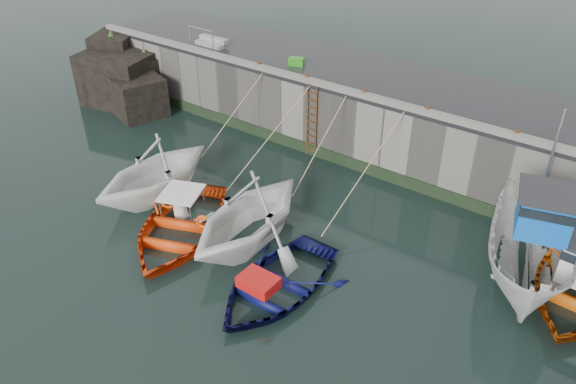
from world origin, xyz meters
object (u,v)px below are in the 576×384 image
Objects in this scene: boat_near_white at (157,194)px; bollard_c at (365,93)px; boat_near_blue at (180,234)px; boat_near_blacktrim at (250,241)px; fish_crate at (296,62)px; boat_far_white at (530,249)px; boat_near_navy at (276,290)px; ladder at (312,122)px; bollard_b at (307,78)px; bollard_e at (516,134)px; bollard_a at (259,65)px; bollard_d at (427,110)px.

bollard_c is at bearing 53.75° from boat_near_white.
boat_near_blacktrim is at bearing 5.70° from boat_near_blue.
boat_far_white is at bearing -41.79° from fish_crate.
ladder is at bearing 117.27° from boat_near_navy.
bollard_b is at bearing 149.39° from boat_far_white.
ladder is 6.65m from boat_near_blacktrim.
fish_crate is at bearing 145.58° from boat_far_white.
boat_near_blue is 1.11× the size of boat_near_navy.
boat_near_white is 13.17m from bollard_e.
bollard_a and bollard_e have the same top height.
boat_far_white is at bearing 3.34° from boat_near_blue.
ladder is 5.11m from bollard_d.
boat_far_white is at bearing 22.66° from boat_near_blacktrim.
boat_far_white is 24.85× the size of bollard_b.
bollard_d is (3.08, 6.57, 3.30)m from boat_near_blacktrim.
bollard_e is (9.93, -1.25, -0.02)m from fish_crate.
boat_near_blacktrim is 7.67m from bollard_b.
bollard_e is at bearing 20.20° from boat_near_blue.
bollard_e reaches higher than boat_near_blue.
bollard_c is (2.20, 0.34, 1.71)m from ladder.
boat_far_white reaches higher than boat_near_navy.
boat_near_blue is at bearing -103.52° from fish_crate.
bollard_a reaches higher than boat_near_blue.
boat_near_blacktrim reaches higher than boat_near_white.
bollard_e reaches higher than boat_near_navy.
bollard_b reaches higher than ladder.
bollard_c is at bearing 83.63° from boat_near_blacktrim.
bollard_e is (4.08, 7.97, 3.30)m from boat_near_navy.
boat_near_blacktrim is 19.15× the size of bollard_a.
boat_near_navy is at bearing -62.85° from ladder.
bollard_e is at bearing 0.00° from bollard_d.
boat_far_white is (9.81, -2.49, -0.53)m from ladder.
fish_crate reaches higher than boat_near_blue.
boat_far_white is at bearing 18.49° from boat_near_white.
boat_near_blue is 19.43× the size of bollard_d.
boat_near_white reaches higher than boat_near_blue.
bollard_d reaches higher than boat_near_blacktrim.
boat_near_blacktrim is 9.24m from fish_crate.
bollard_d is at bearing 135.30° from boat_far_white.
boat_near_navy is 17.45× the size of bollard_a.
fish_crate is at bearing 169.50° from bollard_d.
bollard_a is at bearing -153.29° from fish_crate.
bollard_b is 1.00× the size of bollard_c.
fish_crate is at bearing 172.84° from bollard_e.
bollard_c reaches higher than boat_near_blacktrim.
fish_crate reaches higher than bollard_e.
bollard_a is 11.00m from bollard_e.
bollard_d reaches higher than boat_near_blue.
boat_far_white is (10.29, 4.90, 1.07)m from boat_near_blue.
bollard_b is 1.00× the size of bollard_d.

